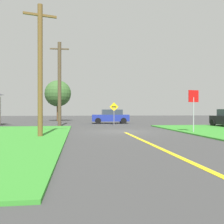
% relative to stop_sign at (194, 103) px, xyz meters
% --- Properties ---
extents(ground_plane, '(120.00, 120.00, 0.00)m').
position_rel_stop_sign_xyz_m(ground_plane, '(-4.45, 1.82, -2.02)').
color(ground_plane, '#3C3C3C').
extents(lane_stripe_center, '(0.20, 14.00, 0.01)m').
position_rel_stop_sign_xyz_m(lane_stripe_center, '(-4.45, -6.18, -2.02)').
color(lane_stripe_center, yellow).
rests_on(lane_stripe_center, ground).
extents(stop_sign, '(0.78, 0.22, 2.85)m').
position_rel_stop_sign_xyz_m(stop_sign, '(0.00, 0.00, 0.00)').
color(stop_sign, '#9EA0A8').
rests_on(stop_sign, ground).
extents(car_approaching_junction, '(4.35, 2.12, 1.62)m').
position_rel_stop_sign_xyz_m(car_approaching_junction, '(-3.81, 13.57, -1.22)').
color(car_approaching_junction, navy).
rests_on(car_approaching_junction, ground).
extents(utility_pole_near, '(1.77, 0.59, 7.32)m').
position_rel_stop_sign_xyz_m(utility_pole_near, '(-9.69, -1.72, 1.78)').
color(utility_pole_near, brown).
rests_on(utility_pole_near, ground).
extents(utility_pole_mid, '(1.80, 0.34, 8.01)m').
position_rel_stop_sign_xyz_m(utility_pole_mid, '(-9.35, 8.78, 2.08)').
color(utility_pole_mid, '#4C3C2A').
rests_on(utility_pole_mid, ground).
extents(direction_sign, '(0.91, 0.08, 2.33)m').
position_rel_stop_sign_xyz_m(direction_sign, '(-3.99, 9.64, -0.58)').
color(direction_sign, slate).
rests_on(direction_sign, ground).
extents(oak_tree_left, '(3.77, 3.77, 5.86)m').
position_rel_stop_sign_xyz_m(oak_tree_left, '(-10.46, 21.64, 1.94)').
color(oak_tree_left, brown).
rests_on(oak_tree_left, ground).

